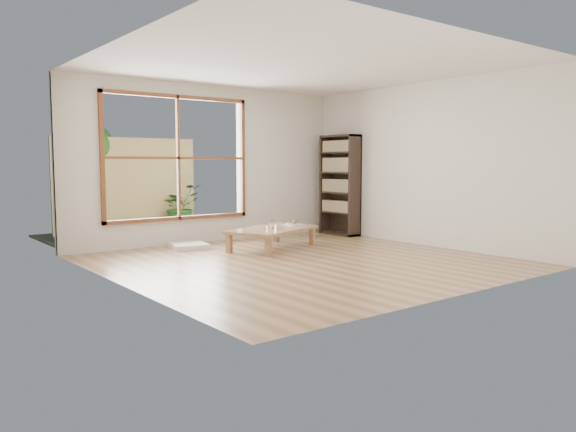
% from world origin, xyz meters
% --- Properties ---
extents(ground, '(5.00, 5.00, 0.00)m').
position_xyz_m(ground, '(0.00, 0.00, 0.00)').
color(ground, tan).
rests_on(ground, ground).
extents(low_table, '(1.68, 1.32, 0.32)m').
position_xyz_m(low_table, '(0.33, 1.13, 0.28)').
color(low_table, '#A0734E').
rests_on(low_table, ground).
extents(floor_cushion, '(0.62, 0.62, 0.08)m').
position_xyz_m(floor_cushion, '(-0.67, 1.95, 0.04)').
color(floor_cushion, beige).
rests_on(floor_cushion, ground).
extents(bookshelf, '(0.29, 0.82, 1.83)m').
position_xyz_m(bookshelf, '(2.33, 1.77, 0.91)').
color(bookshelf, '#33251C').
rests_on(bookshelf, ground).
extents(glass_tall, '(0.07, 0.07, 0.14)m').
position_xyz_m(glass_tall, '(0.29, 1.06, 0.39)').
color(glass_tall, silver).
rests_on(glass_tall, low_table).
extents(glass_mid, '(0.07, 0.07, 0.10)m').
position_xyz_m(glass_mid, '(0.42, 1.20, 0.37)').
color(glass_mid, silver).
rests_on(glass_mid, low_table).
extents(glass_short, '(0.07, 0.07, 0.09)m').
position_xyz_m(glass_short, '(0.38, 1.19, 0.37)').
color(glass_short, silver).
rests_on(glass_short, low_table).
extents(glass_small, '(0.06, 0.06, 0.08)m').
position_xyz_m(glass_small, '(0.19, 1.11, 0.36)').
color(glass_small, silver).
rests_on(glass_small, low_table).
extents(food_tray, '(0.32, 0.26, 0.09)m').
position_xyz_m(food_tray, '(0.82, 1.23, 0.34)').
color(food_tray, white).
rests_on(food_tray, low_table).
extents(deck, '(2.80, 2.00, 0.05)m').
position_xyz_m(deck, '(-0.60, 3.56, 0.00)').
color(deck, '#393329').
rests_on(deck, ground).
extents(garden_bench, '(1.10, 0.46, 0.34)m').
position_xyz_m(garden_bench, '(-1.01, 3.14, 0.30)').
color(garden_bench, '#33251C').
rests_on(garden_bench, deck).
extents(bamboo_fence, '(2.80, 0.06, 1.80)m').
position_xyz_m(bamboo_fence, '(-0.60, 4.56, 0.90)').
color(bamboo_fence, tan).
rests_on(bamboo_fence, ground).
extents(shrub_right, '(0.95, 0.88, 0.87)m').
position_xyz_m(shrub_right, '(0.39, 4.33, 0.46)').
color(shrub_right, '#2D6525').
rests_on(shrub_right, deck).
extents(shrub_left, '(0.61, 0.56, 0.89)m').
position_xyz_m(shrub_left, '(-1.62, 4.26, 0.47)').
color(shrub_left, '#2D6525').
rests_on(shrub_left, deck).
extents(garden_tree, '(1.04, 0.85, 2.22)m').
position_xyz_m(garden_tree, '(-1.28, 4.86, 1.63)').
color(garden_tree, '#4C3D2D').
rests_on(garden_tree, ground).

